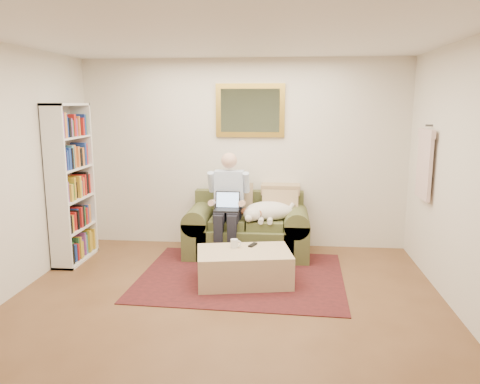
# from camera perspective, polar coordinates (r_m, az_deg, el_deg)

# --- Properties ---
(room_shell) EXTENTS (4.51, 5.00, 2.61)m
(room_shell) POSITION_cam_1_polar(r_m,az_deg,el_deg) (4.41, -2.08, 1.62)
(room_shell) COLOR brown
(room_shell) RESTS_ON ground
(rug) EXTENTS (2.42, 1.97, 0.01)m
(rug) POSITION_cam_1_polar(r_m,az_deg,el_deg) (5.57, 0.18, -10.22)
(rug) COLOR #321415
(rug) RESTS_ON room_shell
(sofa) EXTENTS (1.62, 0.82, 0.97)m
(sofa) POSITION_cam_1_polar(r_m,az_deg,el_deg) (6.28, 0.90, -5.11)
(sofa) COLOR #5E6535
(sofa) RESTS_ON room_shell
(seated_man) EXTENTS (0.53, 0.76, 1.36)m
(seated_man) POSITION_cam_1_polar(r_m,az_deg,el_deg) (6.06, -1.50, -1.78)
(seated_man) COLOR #8CA7D8
(seated_man) RESTS_ON sofa
(laptop) EXTENTS (0.31, 0.25, 0.23)m
(laptop) POSITION_cam_1_polar(r_m,az_deg,el_deg) (5.99, -1.58, -1.60)
(laptop) COLOR black
(laptop) RESTS_ON seated_man
(sleeping_dog) EXTENTS (0.67, 0.42, 0.25)m
(sleeping_dog) POSITION_cam_1_polar(r_m,az_deg,el_deg) (6.09, 3.57, -2.31)
(sleeping_dog) COLOR white
(sleeping_dog) RESTS_ON sofa
(ottoman) EXTENTS (1.14, 0.84, 0.38)m
(ottoman) POSITION_cam_1_polar(r_m,az_deg,el_deg) (5.33, 0.48, -9.11)
(ottoman) COLOR #D0B18A
(ottoman) RESTS_ON room_shell
(coffee_mug) EXTENTS (0.08, 0.08, 0.10)m
(coffee_mug) POSITION_cam_1_polar(r_m,az_deg,el_deg) (5.36, -0.70, -6.30)
(coffee_mug) COLOR white
(coffee_mug) RESTS_ON ottoman
(tv_remote) EXTENTS (0.10, 0.16, 0.02)m
(tv_remote) POSITION_cam_1_polar(r_m,az_deg,el_deg) (5.45, 1.56, -6.46)
(tv_remote) COLOR black
(tv_remote) RESTS_ON ottoman
(bookshelf) EXTENTS (0.28, 0.80, 2.00)m
(bookshelf) POSITION_cam_1_polar(r_m,az_deg,el_deg) (6.25, -19.92, 0.94)
(bookshelf) COLOR white
(bookshelf) RESTS_ON room_shell
(wall_mirror) EXTENTS (0.94, 0.04, 0.72)m
(wall_mirror) POSITION_cam_1_polar(r_m,az_deg,el_deg) (6.45, 1.25, 9.91)
(wall_mirror) COLOR gold
(wall_mirror) RESTS_ON room_shell
(hanging_shirt) EXTENTS (0.06, 0.52, 0.90)m
(hanging_shirt) POSITION_cam_1_polar(r_m,az_deg,el_deg) (5.82, 21.60, 3.62)
(hanging_shirt) COLOR beige
(hanging_shirt) RESTS_ON room_shell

